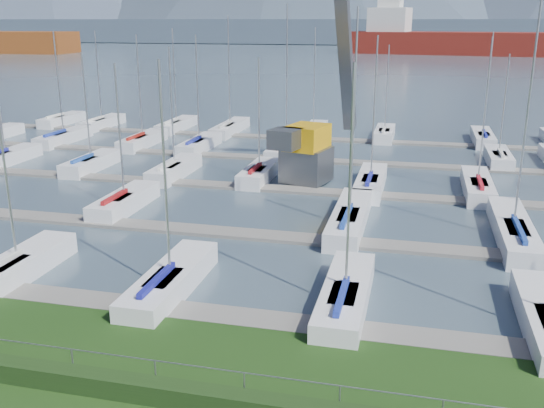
% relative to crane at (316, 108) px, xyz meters
% --- Properties ---
extents(water, '(800.00, 540.00, 0.20)m').
position_rel_crane_xyz_m(water, '(0.80, 230.40, -5.73)').
color(water, '#435562').
extents(hedge, '(80.00, 0.70, 0.70)m').
position_rel_crane_xyz_m(hedge, '(0.80, -30.00, -4.98)').
color(hedge, '#1D3613').
rests_on(hedge, grass).
extents(fence, '(80.00, 0.04, 0.04)m').
position_rel_crane_xyz_m(fence, '(0.80, -29.60, -4.13)').
color(fence, gray).
rests_on(fence, grass).
extents(foothill, '(900.00, 80.00, 12.00)m').
position_rel_crane_xyz_m(foothill, '(0.80, 300.40, 0.67)').
color(foothill, '#455364').
rests_on(foothill, water).
extents(docks, '(90.00, 41.60, 0.25)m').
position_rel_crane_xyz_m(docks, '(0.80, -3.60, -5.55)').
color(docks, slate).
rests_on(docks, water).
extents(crane, '(5.12, 13.44, 22.35)m').
position_rel_crane_xyz_m(crane, '(0.00, 0.00, 0.00)').
color(crane, '#53555A').
rests_on(crane, water).
extents(cargo_ship_mid, '(92.03, 31.73, 21.50)m').
position_rel_crane_xyz_m(cargo_ship_mid, '(21.87, 189.10, -1.70)').
color(cargo_ship_mid, maroon).
rests_on(cargo_ship_mid, water).
extents(sailboat_fleet, '(75.72, 49.44, 13.63)m').
position_rel_crane_xyz_m(sailboat_fleet, '(-0.51, -0.39, -0.00)').
color(sailboat_fleet, '#1B2196').
rests_on(sailboat_fleet, water).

